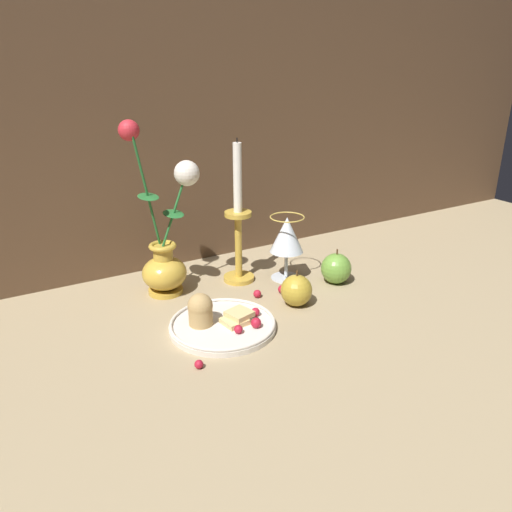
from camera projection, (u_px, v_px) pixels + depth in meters
The scene contains 10 objects.
ground_plane at pixel (248, 310), 1.01m from camera, with size 2.40×2.40×0.00m, color #9E8966.
vase at pixel (165, 248), 1.05m from camera, with size 0.15×0.10×0.37m.
plate_with_pastries at pixel (219, 321), 0.93m from camera, with size 0.20×0.20×0.07m.
wine_glass at pixel (287, 237), 1.12m from camera, with size 0.08×0.08×0.15m.
candlestick at pixel (238, 230), 1.10m from camera, with size 0.07×0.07×0.32m.
apple_beside_vase at pixel (336, 268), 1.12m from camera, with size 0.07×0.07×0.08m.
apple_near_glass at pixel (296, 290), 1.02m from camera, with size 0.07×0.07×0.08m.
berry_near_plate at pixel (257, 294), 1.06m from camera, with size 0.02×0.02×0.02m, color #AD192D.
berry_front_center at pixel (199, 364), 0.82m from camera, with size 0.01×0.01×0.01m, color #AD192D.
berry_by_glass_stem at pixel (282, 289), 1.08m from camera, with size 0.02×0.02×0.02m, color #AD192D.
Camera 1 is at (-0.44, -0.79, 0.47)m, focal length 35.00 mm.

